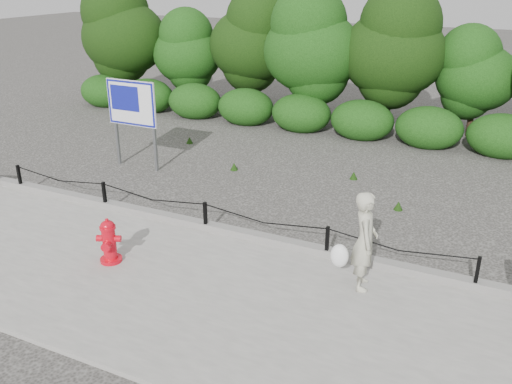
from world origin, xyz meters
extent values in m
plane|color=#2D2B28|center=(0.00, 0.00, 0.00)|extent=(90.00, 90.00, 0.00)
cube|color=gray|center=(0.00, -2.00, 0.04)|extent=(14.00, 4.00, 0.08)
cube|color=slate|center=(0.00, 0.05, 0.15)|extent=(14.00, 0.22, 0.14)
cube|color=black|center=(-5.00, 0.00, 0.38)|extent=(0.06, 0.06, 0.60)
cube|color=black|center=(-2.50, 0.00, 0.38)|extent=(0.06, 0.06, 0.60)
cube|color=black|center=(0.00, 0.00, 0.38)|extent=(0.06, 0.06, 0.60)
cube|color=black|center=(2.50, 0.00, 0.38)|extent=(0.06, 0.06, 0.60)
cube|color=black|center=(5.00, 0.00, 0.38)|extent=(0.06, 0.06, 0.60)
cylinder|color=black|center=(-3.75, 0.00, 0.60)|extent=(2.50, 0.02, 0.02)
cylinder|color=black|center=(-1.25, 0.00, 0.60)|extent=(2.50, 0.02, 0.02)
cylinder|color=black|center=(1.25, 0.00, 0.60)|extent=(2.50, 0.02, 0.02)
cylinder|color=black|center=(3.75, 0.00, 0.60)|extent=(2.50, 0.02, 0.02)
cylinder|color=black|center=(-8.50, 8.60, 1.12)|extent=(0.18, 0.18, 2.25)
ellipsoid|color=#224510|center=(-8.50, 8.60, 2.70)|extent=(3.33, 2.88, 3.60)
cylinder|color=black|center=(-6.00, 9.00, 0.88)|extent=(0.18, 0.18, 1.76)
ellipsoid|color=#224510|center=(-6.00, 9.00, 2.11)|extent=(2.61, 2.25, 2.82)
cylinder|color=black|center=(-3.50, 9.40, 1.07)|extent=(0.18, 0.18, 2.15)
ellipsoid|color=#224510|center=(-3.50, 9.40, 2.58)|extent=(3.18, 2.75, 3.44)
cylinder|color=black|center=(-1.00, 8.60, 1.09)|extent=(0.18, 0.18, 2.18)
ellipsoid|color=#224510|center=(-1.00, 8.60, 2.61)|extent=(3.22, 2.79, 3.48)
cylinder|color=black|center=(1.50, 9.00, 1.10)|extent=(0.18, 0.18, 2.21)
ellipsoid|color=#224510|center=(1.50, 9.00, 2.65)|extent=(3.26, 2.82, 3.53)
cylinder|color=black|center=(4.00, 9.40, 0.83)|extent=(0.18, 0.18, 1.65)
ellipsoid|color=#224510|center=(4.00, 9.40, 1.99)|extent=(2.45, 2.12, 2.65)
cylinder|color=red|center=(-0.89, -1.78, 0.11)|extent=(0.50, 0.50, 0.06)
cylinder|color=red|center=(-0.89, -1.78, 0.43)|extent=(0.31, 0.31, 0.58)
cylinder|color=red|center=(-0.89, -1.78, 0.74)|extent=(0.36, 0.36, 0.05)
ellipsoid|color=red|center=(-0.89, -1.78, 0.77)|extent=(0.32, 0.32, 0.18)
cylinder|color=red|center=(-0.89, -1.78, 0.87)|extent=(0.08, 0.08, 0.05)
cylinder|color=red|center=(-1.04, -1.84, 0.53)|extent=(0.14, 0.15, 0.12)
cylinder|color=red|center=(-0.74, -1.72, 0.53)|extent=(0.14, 0.15, 0.12)
cylinder|color=red|center=(-0.82, -1.94, 0.46)|extent=(0.20, 0.18, 0.16)
cylinder|color=slate|center=(-0.92, -1.92, 0.38)|extent=(0.01, 0.06, 0.12)
imported|color=#B6B49C|center=(3.32, -0.67, 0.90)|extent=(0.55, 0.69, 1.65)
ellipsoid|color=white|center=(2.97, -0.82, 0.63)|extent=(0.30, 0.23, 0.40)
cube|color=slate|center=(-4.21, 2.61, 1.15)|extent=(0.07, 0.07, 2.31)
cube|color=slate|center=(-3.00, 2.60, 1.15)|extent=(0.07, 0.07, 2.31)
cube|color=white|center=(-3.60, 2.56, 1.73)|extent=(1.44, 0.06, 1.15)
cube|color=navy|center=(-3.60, 2.53, 1.73)|extent=(1.41, 0.02, 1.12)
cube|color=navy|center=(-3.77, 2.52, 1.85)|extent=(0.87, 0.01, 0.63)
camera|label=1|loc=(5.03, -8.25, 4.87)|focal=38.00mm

